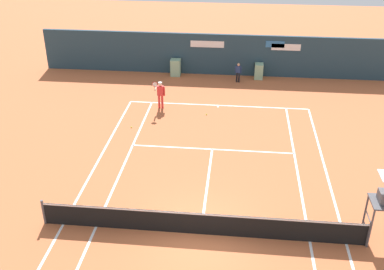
# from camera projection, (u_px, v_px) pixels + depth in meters

# --- Properties ---
(ground_plane) EXTENTS (80.00, 80.00, 0.01)m
(ground_plane) POSITION_uv_depth(u_px,v_px,m) (202.00, 224.00, 17.71)
(ground_plane) COLOR #BC6038
(tennis_net) EXTENTS (12.10, 0.10, 1.07)m
(tennis_net) POSITION_uv_depth(u_px,v_px,m) (201.00, 223.00, 16.97)
(tennis_net) COLOR #4C4C51
(tennis_net) RESTS_ON ground_plane
(sponsor_back_wall) EXTENTS (25.00, 1.02, 2.82)m
(sponsor_back_wall) POSITION_uv_depth(u_px,v_px,m) (222.00, 55.00, 31.47)
(sponsor_back_wall) COLOR #233D4C
(sponsor_back_wall) RESTS_ON ground_plane
(player_on_baseline) EXTENTS (0.62, 0.69, 1.85)m
(player_on_baseline) POSITION_uv_depth(u_px,v_px,m) (160.00, 93.00, 26.68)
(player_on_baseline) COLOR red
(player_on_baseline) RESTS_ON ground_plane
(ball_kid_left_post) EXTENTS (0.44, 0.19, 1.31)m
(ball_kid_left_post) POSITION_uv_depth(u_px,v_px,m) (238.00, 71.00, 30.46)
(ball_kid_left_post) COLOR black
(ball_kid_left_post) RESTS_ON ground_plane
(tennis_ball_near_service_line) EXTENTS (0.07, 0.07, 0.07)m
(tennis_ball_near_service_line) POSITION_uv_depth(u_px,v_px,m) (131.00, 127.00, 24.88)
(tennis_ball_near_service_line) COLOR #CCE033
(tennis_ball_near_service_line) RESTS_ON ground_plane
(tennis_ball_mid_court) EXTENTS (0.07, 0.07, 0.07)m
(tennis_ball_mid_court) POSITION_uv_depth(u_px,v_px,m) (206.00, 114.00, 26.30)
(tennis_ball_mid_court) COLOR #CCE033
(tennis_ball_mid_court) RESTS_ON ground_plane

